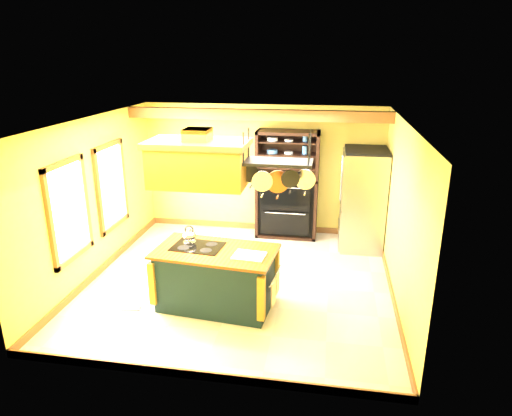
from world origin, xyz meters
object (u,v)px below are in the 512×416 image
(kitchen_island, at_px, (216,278))
(hutch, at_px, (287,196))
(refrigerator, at_px, (362,201))
(range_hood, at_px, (198,162))
(pot_rack, at_px, (277,169))

(kitchen_island, height_order, hutch, hutch)
(hutch, bearing_deg, refrigerator, -13.37)
(range_hood, bearing_deg, refrigerator, 47.68)
(kitchen_island, xyz_separation_m, pot_rack, (0.91, 0.01, 1.70))
(range_hood, xyz_separation_m, refrigerator, (2.46, 2.70, -1.30))
(pot_rack, xyz_separation_m, refrigerator, (1.36, 2.69, -1.23))
(kitchen_island, bearing_deg, range_hood, -173.97)
(range_hood, relative_size, pot_rack, 1.37)
(kitchen_island, xyz_separation_m, hutch, (0.76, 3.06, 0.40))
(range_hood, distance_m, hutch, 3.49)
(pot_rack, height_order, hutch, pot_rack)
(range_hood, height_order, pot_rack, same)
(refrigerator, relative_size, hutch, 0.87)
(range_hood, xyz_separation_m, hutch, (0.95, 3.06, -1.38))
(hutch, bearing_deg, pot_rack, -87.19)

